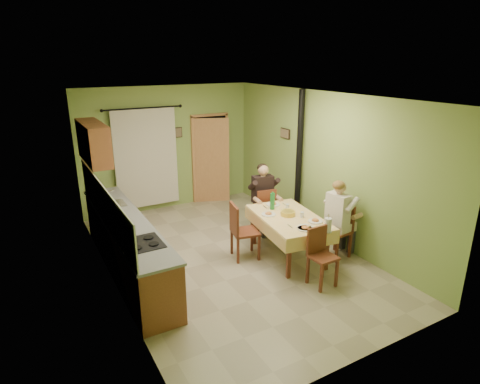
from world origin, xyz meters
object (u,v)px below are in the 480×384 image
dining_table (288,236)px  chair_far (263,219)px  chair_near (322,268)px  man_far (263,191)px  stove_flue (298,178)px  man_right (339,210)px  chair_right (337,241)px  chair_left (244,242)px

dining_table → chair_far: chair_far is taller
dining_table → chair_near: 1.04m
man_far → stove_flue: bearing=7.3°
dining_table → man_right: 0.99m
chair_far → chair_right: size_ratio=0.99×
man_far → dining_table: bearing=-89.5°
chair_near → stove_flue: bearing=-119.2°
chair_left → chair_far: bearing=142.3°
dining_table → man_far: bearing=89.1°
chair_near → chair_right: bearing=-146.5°
man_far → man_right: (0.57, -1.52, 0.00)m
dining_table → chair_left: 0.78m
dining_table → chair_right: size_ratio=1.82×
man_far → stove_flue: size_ratio=0.50×
dining_table → chair_left: chair_left is taller
dining_table → man_far: size_ratio=1.25×
chair_near → chair_right: (0.87, 0.60, 0.00)m
chair_near → man_right: size_ratio=0.66×
stove_flue → man_right: bearing=-99.6°
chair_far → stove_flue: 1.11m
chair_near → chair_far: bearing=-98.9°
man_right → stove_flue: bearing=-15.3°
chair_far → stove_flue: size_ratio=0.34×
chair_right → chair_left: chair_left is taller
chair_right → man_far: 1.73m
stove_flue → man_far: bearing=178.2°
chair_left → stove_flue: 1.97m
dining_table → chair_right: chair_right is taller
dining_table → chair_near: (-0.11, -1.03, -0.09)m
chair_far → chair_left: 1.13m
chair_right → chair_left: bearing=56.1°
dining_table → chair_far: (0.16, 1.08, -0.09)m
chair_near → man_right: man_right is taller
chair_near → man_right: 1.20m
man_right → dining_table: bearing=54.1°
chair_left → man_right: bearing=73.6°
man_right → man_far: bearing=14.9°
chair_far → man_far: 0.59m
chair_left → stove_flue: (1.69, 0.72, 0.73)m
chair_left → man_right: 1.73m
chair_far → chair_right: 1.62m
chair_right → man_far: man_far is taller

